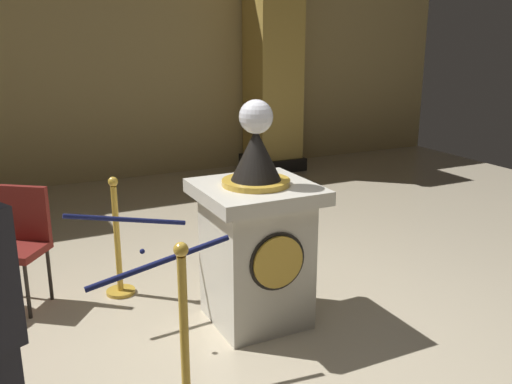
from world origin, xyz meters
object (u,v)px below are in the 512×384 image
(stanchion_near, at_px, (118,254))
(cafe_chair_red, at_px, (21,236))
(pedestal_clock, at_px, (256,239))
(stanchion_far, at_px, (185,360))

(stanchion_near, distance_m, cafe_chair_red, 0.77)
(pedestal_clock, height_order, stanchion_far, pedestal_clock)
(cafe_chair_red, bearing_deg, stanchion_near, -12.71)
(pedestal_clock, height_order, cafe_chair_red, pedestal_clock)
(stanchion_far, distance_m, cafe_chair_red, 2.06)
(pedestal_clock, distance_m, stanchion_near, 1.26)
(pedestal_clock, bearing_deg, cafe_chair_red, 145.46)
(stanchion_near, height_order, cafe_chair_red, stanchion_near)
(stanchion_near, relative_size, cafe_chair_red, 1.06)
(stanchion_far, relative_size, cafe_chair_red, 1.12)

